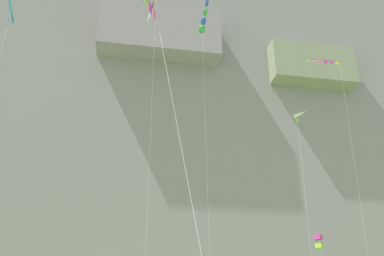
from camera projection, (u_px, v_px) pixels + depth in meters
name	position (u px, v px, depth m)	size (l,w,h in m)	color
cliff_face	(150.00, 139.00, 66.69)	(180.00, 29.96, 59.58)	gray
kite_banner_upper_left	(144.00, 2.00, 21.69)	(3.82, 7.37, 18.91)	black
kite_delta_near_cliff	(295.00, 125.00, 38.67)	(1.68, 2.65, 20.34)	white
kite_diamond_mid_right	(10.00, 17.00, 32.57)	(0.75, 2.63, 26.39)	#38B2D1
kite_banner_high_center	(150.00, 30.00, 36.75)	(1.10, 4.50, 28.82)	black
kite_box_mid_center	(319.00, 242.00, 43.37)	(2.91, 4.90, 11.01)	#CC3399
kite_banner_mid_left	(328.00, 81.00, 46.38)	(4.31, 1.54, 30.51)	black
kite_windsock_low_left	(203.00, 22.00, 45.86)	(0.87, 5.45, 33.66)	green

